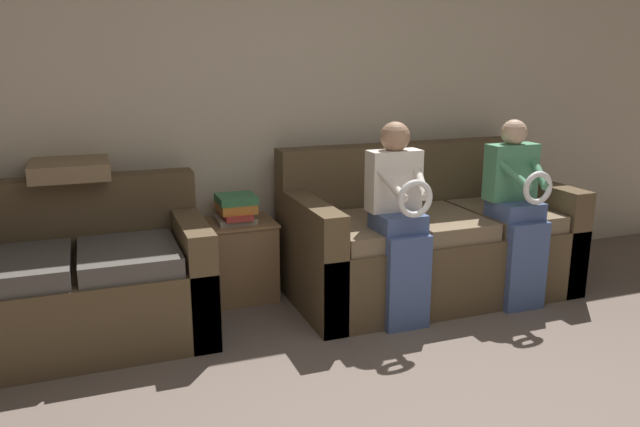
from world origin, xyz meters
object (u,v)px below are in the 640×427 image
couch_main (426,242)px  couch_side (78,284)px  side_shelf (238,259)px  book_stack (236,208)px  child_left_seated (400,215)px  child_right_seated (518,206)px  throw_pillow (70,169)px

couch_main → couch_side: size_ratio=1.31×
side_shelf → book_stack: (-0.00, 0.00, 0.35)m
child_left_seated → book_stack: child_left_seated is taller
child_right_seated → book_stack: size_ratio=3.95×
book_stack → throw_pillow: bearing=179.8°
couch_main → child_left_seated: (-0.43, -0.41, 0.33)m
couch_main → side_shelf: size_ratio=3.56×
side_shelf → couch_main: bearing=-14.3°
couch_main → child_right_seated: bearing=-43.8°
couch_side → side_shelf: 1.06m
child_right_seated → side_shelf: 1.89m
child_left_seated → book_stack: size_ratio=4.00×
couch_side → side_shelf: bearing=16.3°
couch_main → couch_side: 2.28m
couch_main → child_left_seated: size_ratio=1.56×
couch_side → throw_pillow: 0.70m
book_stack → couch_main: bearing=-14.4°
couch_main → child_right_seated: child_right_seated is taller
couch_main → side_shelf: bearing=165.7°
couch_side → child_right_seated: 2.77m
side_shelf → couch_side: bearing=-163.7°
couch_side → book_stack: couch_side is taller
couch_side → child_left_seated: bearing=-13.2°
child_right_seated → side_shelf: child_right_seated is taller
couch_side → throw_pillow: bearing=87.7°
child_right_seated → side_shelf: bearing=156.5°
throw_pillow → couch_side: bearing=-92.3°
side_shelf → book_stack: size_ratio=1.75×
couch_main → couch_side: bearing=179.4°
couch_main → child_right_seated: 0.67m
couch_main → throw_pillow: throw_pillow is taller
book_stack → child_right_seated: bearing=-23.5°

